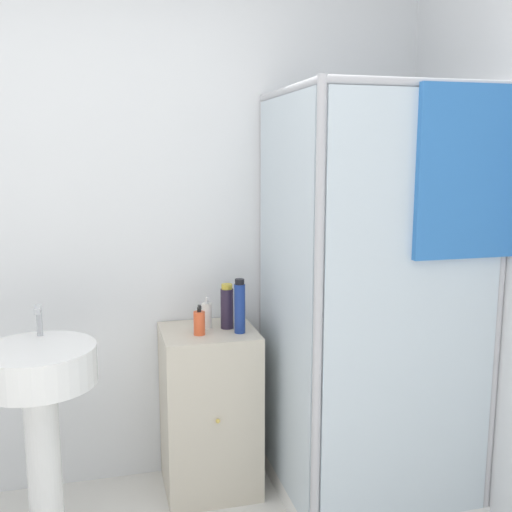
{
  "coord_description": "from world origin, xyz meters",
  "views": [
    {
      "loc": [
        0.09,
        -1.18,
        1.6
      ],
      "look_at": [
        0.7,
        1.16,
        1.18
      ],
      "focal_mm": 42.0,
      "sensor_mm": 36.0,
      "label": 1
    }
  ],
  "objects_px": {
    "shampoo_bottle_blue": "(240,307)",
    "lotion_bottle_white": "(207,315)",
    "shampoo_bottle_tall_black": "(227,307)",
    "soap_dispenser": "(199,323)",
    "sink": "(40,396)"
  },
  "relations": [
    {
      "from": "sink",
      "to": "soap_dispenser",
      "type": "bearing_deg",
      "value": 16.77
    },
    {
      "from": "shampoo_bottle_blue",
      "to": "lotion_bottle_white",
      "type": "xyz_separation_m",
      "value": [
        -0.13,
        0.11,
        -0.06
      ]
    },
    {
      "from": "shampoo_bottle_blue",
      "to": "lotion_bottle_white",
      "type": "height_order",
      "value": "shampoo_bottle_blue"
    },
    {
      "from": "shampoo_bottle_tall_black",
      "to": "shampoo_bottle_blue",
      "type": "height_order",
      "value": "shampoo_bottle_blue"
    },
    {
      "from": "shampoo_bottle_tall_black",
      "to": "shampoo_bottle_blue",
      "type": "bearing_deg",
      "value": -64.43
    },
    {
      "from": "soap_dispenser",
      "to": "lotion_bottle_white",
      "type": "distance_m",
      "value": 0.11
    },
    {
      "from": "soap_dispenser",
      "to": "lotion_bottle_white",
      "type": "bearing_deg",
      "value": 61.82
    },
    {
      "from": "sink",
      "to": "shampoo_bottle_blue",
      "type": "distance_m",
      "value": 0.92
    },
    {
      "from": "shampoo_bottle_tall_black",
      "to": "lotion_bottle_white",
      "type": "bearing_deg",
      "value": 163.41
    },
    {
      "from": "shampoo_bottle_tall_black",
      "to": "soap_dispenser",
      "type": "bearing_deg",
      "value": -154.15
    },
    {
      "from": "shampoo_bottle_tall_black",
      "to": "shampoo_bottle_blue",
      "type": "distance_m",
      "value": 0.1
    },
    {
      "from": "shampoo_bottle_blue",
      "to": "lotion_bottle_white",
      "type": "relative_size",
      "value": 1.66
    },
    {
      "from": "soap_dispenser",
      "to": "shampoo_bottle_blue",
      "type": "xyz_separation_m",
      "value": [
        0.18,
        -0.02,
        0.07
      ]
    },
    {
      "from": "shampoo_bottle_blue",
      "to": "sink",
      "type": "bearing_deg",
      "value": -167.73
    },
    {
      "from": "sink",
      "to": "lotion_bottle_white",
      "type": "xyz_separation_m",
      "value": [
        0.73,
        0.3,
        0.2
      ]
    }
  ]
}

